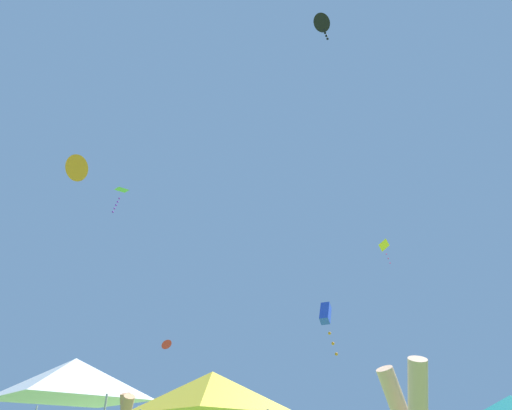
% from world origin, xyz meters
% --- Properties ---
extents(canopy_tent_white, '(3.50, 3.50, 3.74)m').
position_xyz_m(canopy_tent_white, '(-4.94, 9.11, 3.18)').
color(canopy_tent_white, '#9E9EA3').
rests_on(canopy_tent_white, ground).
extents(canopy_tent_yellow, '(2.83, 2.83, 3.03)m').
position_xyz_m(canopy_tent_yellow, '(-0.72, 6.82, 2.57)').
color(canopy_tent_yellow, '#9E9EA3').
rests_on(canopy_tent_yellow, ground).
extents(kite_lime_diamond, '(1.02, 1.40, 2.59)m').
position_xyz_m(kite_lime_diamond, '(-11.56, 27.91, 20.96)').
color(kite_lime_diamond, '#75D138').
extents(kite_red_delta, '(0.87, 0.86, 0.58)m').
position_xyz_m(kite_red_delta, '(-5.79, 25.32, 7.53)').
color(kite_red_delta, red).
extents(kite_yellow_diamond, '(0.54, 0.68, 1.38)m').
position_xyz_m(kite_yellow_diamond, '(7.75, 19.64, 11.96)').
color(kite_yellow_diamond, yellow).
extents(kite_orange_delta, '(1.72, 1.42, 1.31)m').
position_xyz_m(kite_orange_delta, '(-9.47, 15.43, 14.79)').
color(kite_orange_delta, orange).
extents(kite_blue_box, '(1.03, 1.36, 3.38)m').
position_xyz_m(kite_blue_box, '(4.56, 23.47, 8.95)').
color(kite_blue_box, blue).
extents(kite_black_delta, '(1.12, 1.21, 1.99)m').
position_xyz_m(kite_black_delta, '(3.65, 10.73, 20.40)').
color(kite_black_delta, black).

